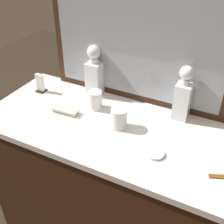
% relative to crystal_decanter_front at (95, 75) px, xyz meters
% --- Properties ---
extents(dresser, '(1.31, 0.59, 0.88)m').
position_rel_crystal_decanter_front_xyz_m(dresser, '(0.23, -0.23, -0.55)').
color(dresser, '#381E11').
rests_on(dresser, ground_plane).
extents(dresser_mirror, '(0.99, 0.03, 0.68)m').
position_rel_crystal_decanter_front_xyz_m(dresser_mirror, '(0.23, 0.04, 0.22)').
color(dresser_mirror, '#381E11').
rests_on(dresser_mirror, dresser).
extents(crystal_decanter_front, '(0.08, 0.08, 0.29)m').
position_rel_crystal_decanter_front_xyz_m(crystal_decanter_front, '(0.00, 0.00, 0.00)').
color(crystal_decanter_front, white).
rests_on(crystal_decanter_front, dresser).
extents(crystal_decanter_rear, '(0.08, 0.08, 0.29)m').
position_rel_crystal_decanter_front_xyz_m(crystal_decanter_rear, '(0.50, -0.02, -0.00)').
color(crystal_decanter_rear, white).
rests_on(crystal_decanter_rear, dresser).
extents(crystal_tumbler_left, '(0.07, 0.07, 0.10)m').
position_rel_crystal_decanter_front_xyz_m(crystal_tumbler_left, '(0.08, -0.14, -0.07)').
color(crystal_tumbler_left, white).
rests_on(crystal_tumbler_left, dresser).
extents(crystal_tumbler_center, '(0.08, 0.08, 0.10)m').
position_rel_crystal_decanter_front_xyz_m(crystal_tumbler_center, '(0.26, -0.23, -0.07)').
color(crystal_tumbler_center, white).
rests_on(crystal_tumbler_center, dresser).
extents(silver_brush_right, '(0.14, 0.06, 0.02)m').
position_rel_crystal_decanter_front_xyz_m(silver_brush_right, '(-0.04, -0.25, -0.10)').
color(silver_brush_right, '#B7A88C').
rests_on(silver_brush_right, dresser).
extents(porcelain_dish, '(0.08, 0.08, 0.01)m').
position_rel_crystal_decanter_front_xyz_m(porcelain_dish, '(0.49, -0.34, -0.11)').
color(porcelain_dish, silver).
rests_on(porcelain_dish, dresser).
extents(napkin_holder, '(0.05, 0.05, 0.11)m').
position_rel_crystal_decanter_front_xyz_m(napkin_holder, '(-0.29, -0.12, -0.07)').
color(napkin_holder, black).
rests_on(napkin_holder, dresser).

